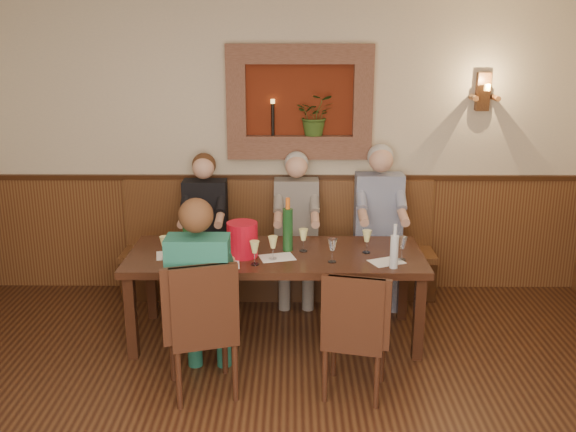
# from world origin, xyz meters

# --- Properties ---
(room_shell) EXTENTS (6.04, 6.04, 2.82)m
(room_shell) POSITION_xyz_m (0.00, 0.00, 1.89)
(room_shell) COLOR beige
(room_shell) RESTS_ON ground
(wainscoting) EXTENTS (6.02, 6.02, 1.15)m
(wainscoting) POSITION_xyz_m (0.00, -0.00, 0.59)
(wainscoting) COLOR #4E2916
(wainscoting) RESTS_ON ground
(wall_niche) EXTENTS (1.36, 0.30, 1.06)m
(wall_niche) POSITION_xyz_m (0.24, 2.94, 1.81)
(wall_niche) COLOR #601F0D
(wall_niche) RESTS_ON ground
(wall_sconce) EXTENTS (0.25, 0.20, 0.35)m
(wall_sconce) POSITION_xyz_m (1.90, 2.93, 1.94)
(wall_sconce) COLOR #4E2916
(wall_sconce) RESTS_ON ground
(dining_table) EXTENTS (2.40, 0.90, 0.75)m
(dining_table) POSITION_xyz_m (0.00, 1.85, 0.68)
(dining_table) COLOR black
(dining_table) RESTS_ON ground
(bench) EXTENTS (3.00, 0.45, 1.11)m
(bench) POSITION_xyz_m (0.00, 2.79, 0.33)
(bench) COLOR #381E0F
(bench) RESTS_ON ground
(chair_near_left) EXTENTS (0.56, 0.56, 1.03)m
(chair_near_left) POSITION_xyz_m (-0.50, 0.99, 0.30)
(chair_near_left) COLOR black
(chair_near_left) RESTS_ON ground
(chair_near_right) EXTENTS (0.50, 0.50, 0.95)m
(chair_near_right) POSITION_xyz_m (0.57, 0.98, 0.28)
(chair_near_right) COLOR black
(chair_near_right) RESTS_ON ground
(person_bench_left) EXTENTS (0.41, 0.50, 1.40)m
(person_bench_left) POSITION_xyz_m (-0.69, 2.69, 0.58)
(person_bench_left) COLOR black
(person_bench_left) RESTS_ON ground
(person_bench_mid) EXTENTS (0.42, 0.51, 1.42)m
(person_bench_mid) POSITION_xyz_m (0.17, 2.69, 0.59)
(person_bench_mid) COLOR #56504F
(person_bench_mid) RESTS_ON ground
(person_bench_right) EXTENTS (0.45, 0.55, 1.49)m
(person_bench_right) POSITION_xyz_m (0.95, 2.69, 0.62)
(person_bench_right) COLOR navy
(person_bench_right) RESTS_ON ground
(person_chair_front) EXTENTS (0.43, 0.52, 1.44)m
(person_chair_front) POSITION_xyz_m (-0.50, 1.07, 0.60)
(person_chair_front) COLOR #1A535B
(person_chair_front) RESTS_ON ground
(spittoon_bucket) EXTENTS (0.25, 0.25, 0.28)m
(spittoon_bucket) POSITION_xyz_m (-0.26, 1.78, 0.89)
(spittoon_bucket) COLOR red
(spittoon_bucket) RESTS_ON dining_table
(wine_bottle_green_a) EXTENTS (0.09, 0.09, 0.45)m
(wine_bottle_green_a) POSITION_xyz_m (0.10, 1.91, 0.94)
(wine_bottle_green_a) COLOR #19471E
(wine_bottle_green_a) RESTS_ON dining_table
(wine_bottle_green_b) EXTENTS (0.08, 0.08, 0.37)m
(wine_bottle_green_b) POSITION_xyz_m (-0.75, 2.02, 0.90)
(wine_bottle_green_b) COLOR #19471E
(wine_bottle_green_b) RESTS_ON dining_table
(water_bottle) EXTENTS (0.07, 0.07, 0.35)m
(water_bottle) POSITION_xyz_m (0.91, 1.52, 0.89)
(water_bottle) COLOR silver
(water_bottle) RESTS_ON dining_table
(tasting_sheet_a) EXTENTS (0.34, 0.27, 0.00)m
(tasting_sheet_a) POSITION_xyz_m (-0.81, 1.80, 0.75)
(tasting_sheet_a) COLOR white
(tasting_sheet_a) RESTS_ON dining_table
(tasting_sheet_b) EXTENTS (0.31, 0.26, 0.00)m
(tasting_sheet_b) POSITION_xyz_m (0.01, 1.74, 0.75)
(tasting_sheet_b) COLOR white
(tasting_sheet_b) RESTS_ON dining_table
(tasting_sheet_c) EXTENTS (0.31, 0.27, 0.00)m
(tasting_sheet_c) POSITION_xyz_m (0.88, 1.65, 0.75)
(tasting_sheet_c) COLOR white
(tasting_sheet_c) RESTS_ON dining_table
(tasting_sheet_d) EXTENTS (0.31, 0.24, 0.00)m
(tasting_sheet_d) POSITION_xyz_m (-0.42, 1.57, 0.75)
(tasting_sheet_d) COLOR white
(tasting_sheet_d) RESTS_ON dining_table
(wine_glass_0) EXTENTS (0.08, 0.08, 0.19)m
(wine_glass_0) POSITION_xyz_m (0.45, 1.64, 0.85)
(wine_glass_0) COLOR white
(wine_glass_0) RESTS_ON dining_table
(wine_glass_1) EXTENTS (0.08, 0.08, 0.19)m
(wine_glass_1) POSITION_xyz_m (0.23, 1.89, 0.85)
(wine_glass_1) COLOR #F8FA95
(wine_glass_1) RESTS_ON dining_table
(wine_glass_2) EXTENTS (0.08, 0.08, 0.19)m
(wine_glass_2) POSITION_xyz_m (0.74, 1.86, 0.85)
(wine_glass_2) COLOR #F8FA95
(wine_glass_2) RESTS_ON dining_table
(wine_glass_3) EXTENTS (0.08, 0.08, 0.19)m
(wine_glass_3) POSITION_xyz_m (1.00, 1.69, 0.85)
(wine_glass_3) COLOR white
(wine_glass_3) RESTS_ON dining_table
(wine_glass_4) EXTENTS (0.08, 0.08, 0.19)m
(wine_glass_4) POSITION_xyz_m (-0.02, 1.70, 0.85)
(wine_glass_4) COLOR #F8FA95
(wine_glass_4) RESTS_ON dining_table
(wine_glass_5) EXTENTS (0.08, 0.08, 0.19)m
(wine_glass_5) POSITION_xyz_m (-0.31, 1.95, 0.85)
(wine_glass_5) COLOR white
(wine_glass_5) RESTS_ON dining_table
(wine_glass_6) EXTENTS (0.08, 0.08, 0.19)m
(wine_glass_6) POSITION_xyz_m (-0.87, 1.69, 0.85)
(wine_glass_6) COLOR #F8FA95
(wine_glass_6) RESTS_ON dining_table
(wine_glass_7) EXTENTS (0.08, 0.08, 0.19)m
(wine_glass_7) POSITION_xyz_m (-0.16, 1.58, 0.85)
(wine_glass_7) COLOR #F8FA95
(wine_glass_7) RESTS_ON dining_table
(wine_glass_8) EXTENTS (0.08, 0.08, 0.19)m
(wine_glass_8) POSITION_xyz_m (-0.55, 1.67, 0.85)
(wine_glass_8) COLOR #F8FA95
(wine_glass_8) RESTS_ON dining_table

